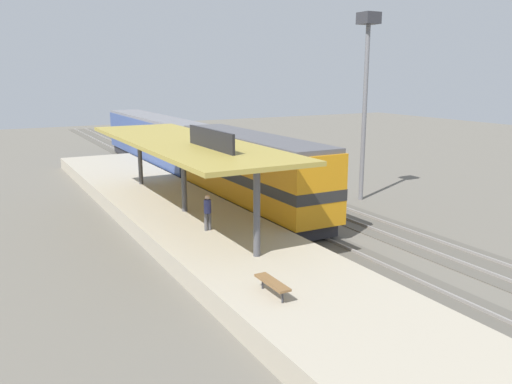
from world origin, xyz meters
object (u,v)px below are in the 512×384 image
light_mast (366,68)px  platform_bench (272,283)px  locomotive (251,172)px  passenger_carriage_single (155,140)px  person_waiting (208,211)px

light_mast → platform_bench: bearing=-138.8°
platform_bench → light_mast: light_mast is taller
platform_bench → locomotive: bearing=64.9°
platform_bench → passenger_carriage_single: 31.38m
platform_bench → light_mast: (13.80, 12.08, 7.05)m
locomotive → person_waiting: locomotive is taller
person_waiting → passenger_carriage_single: bearing=77.9°
passenger_carriage_single → person_waiting: size_ratio=11.70×
locomotive → passenger_carriage_single: locomotive is taller
platform_bench → light_mast: bearing=41.2°
passenger_carriage_single → light_mast: light_mast is taller
locomotive → person_waiting: bearing=-134.7°
locomotive → passenger_carriage_single: bearing=90.0°
locomotive → passenger_carriage_single: size_ratio=0.72×
platform_bench → locomotive: size_ratio=0.12×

